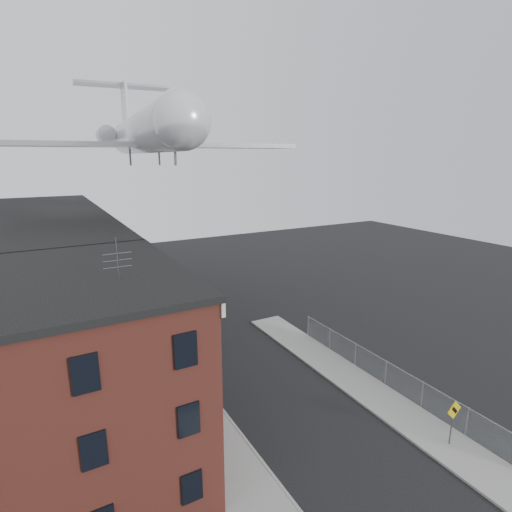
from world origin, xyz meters
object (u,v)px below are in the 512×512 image
(utility_pole, at_px, (151,296))
(car_mid, at_px, (168,326))
(car_near, at_px, (197,344))
(street_tree, at_px, (129,278))
(airplane, at_px, (144,133))
(warning_sign, at_px, (453,416))
(car_far, at_px, (144,297))

(utility_pole, bearing_deg, car_mid, 52.35)
(car_near, distance_m, car_mid, 4.61)
(street_tree, bearing_deg, car_near, -77.21)
(airplane, bearing_deg, street_tree, 112.19)
(warning_sign, bearing_deg, car_mid, 113.05)
(utility_pole, height_order, airplane, airplane)
(airplane, bearing_deg, warning_sign, -69.66)
(warning_sign, height_order, car_far, warning_sign)
(airplane, bearing_deg, utility_pole, -106.67)
(street_tree, height_order, car_far, street_tree)
(utility_pole, xyz_separation_m, street_tree, (0.33, 9.92, -1.22))
(utility_pole, relative_size, car_near, 2.57)
(car_near, bearing_deg, airplane, 98.21)
(street_tree, height_order, car_mid, street_tree)
(utility_pole, bearing_deg, warning_sign, -59.52)
(car_near, bearing_deg, warning_sign, -64.38)
(street_tree, bearing_deg, warning_sign, -69.42)
(utility_pole, xyz_separation_m, airplane, (1.85, 6.19, 12.81))
(utility_pole, height_order, street_tree, utility_pole)
(airplane, bearing_deg, car_mid, -87.64)
(car_near, height_order, car_mid, car_mid)
(utility_pole, distance_m, street_tree, 10.00)
(utility_pole, height_order, car_near, utility_pole)
(car_far, relative_size, airplane, 0.16)
(street_tree, xyz_separation_m, car_near, (2.69, -11.83, -2.85))
(utility_pole, relative_size, car_mid, 2.20)
(car_near, bearing_deg, car_far, 94.43)
(street_tree, relative_size, airplane, 0.18)
(utility_pole, xyz_separation_m, car_mid, (2.00, 2.59, -4.00))
(street_tree, distance_m, airplane, 14.60)
(car_far, bearing_deg, airplane, -96.91)
(car_near, relative_size, car_far, 0.74)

